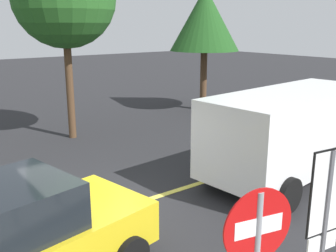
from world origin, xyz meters
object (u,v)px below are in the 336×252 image
(white_van, at_px, (292,129))
(car_yellow_near_curb, at_px, (11,242))
(tree_centre_verge, at_px, (205,20))
(speed_limit_sign, at_px, (325,214))

(white_van, relative_size, car_yellow_near_curb, 1.25)
(tree_centre_verge, bearing_deg, speed_limit_sign, -126.52)
(white_van, bearing_deg, speed_limit_sign, -141.14)
(car_yellow_near_curb, relative_size, tree_centre_verge, 0.80)
(car_yellow_near_curb, bearing_deg, white_van, 3.42)
(speed_limit_sign, xyz_separation_m, car_yellow_near_curb, (-2.55, 3.11, -0.92))
(speed_limit_sign, bearing_deg, car_yellow_near_curb, 129.36)
(white_van, distance_m, tree_centre_verge, 8.71)
(speed_limit_sign, bearing_deg, white_van, 38.86)
(speed_limit_sign, distance_m, white_van, 5.63)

